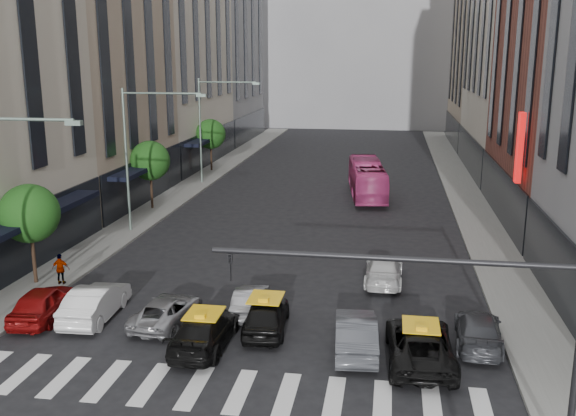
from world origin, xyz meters
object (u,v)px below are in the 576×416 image
at_px(bus, 367,179).
at_px(pedestrian_far, 61,269).
at_px(streetlamp_mid, 140,141).
at_px(streetlamp_far, 211,117).
at_px(car_white_front, 95,302).
at_px(taxi_center, 266,315).
at_px(car_red, 43,303).
at_px(taxi_left, 205,330).

height_order(bus, pedestrian_far, bus).
bearing_deg(streetlamp_mid, streetlamp_far, 90.00).
relative_size(car_white_front, bus, 0.44).
relative_size(car_white_front, taxi_center, 1.08).
bearing_deg(car_white_front, car_red, 7.99).
relative_size(taxi_left, taxi_center, 1.13).
bearing_deg(streetlamp_mid, bus, 43.78).
relative_size(streetlamp_far, pedestrian_far, 5.88).
distance_m(streetlamp_far, taxi_center, 31.81).
xyz_separation_m(bus, pedestrian_far, (-14.01, -23.13, -0.52)).
xyz_separation_m(taxi_center, pedestrian_far, (-10.94, 3.50, 0.20)).
relative_size(streetlamp_far, car_white_front, 1.98).
height_order(car_red, bus, bus).
height_order(streetlamp_far, car_white_front, streetlamp_far).
distance_m(streetlamp_far, taxi_left, 32.94).
xyz_separation_m(streetlamp_far, taxi_left, (8.51, -31.39, -5.21)).
xyz_separation_m(car_red, taxi_left, (7.66, -1.57, -0.04)).
height_order(streetlamp_mid, car_red, streetlamp_mid).
bearing_deg(car_red, streetlamp_mid, -92.10).
xyz_separation_m(car_red, taxi_center, (9.74, 0.28, -0.01)).
distance_m(car_red, car_white_front, 2.24).
distance_m(streetlamp_mid, car_white_front, 14.69).
relative_size(car_red, pedestrian_far, 2.80).
relative_size(streetlamp_mid, bus, 0.87).
relative_size(taxi_center, pedestrian_far, 2.76).
distance_m(streetlamp_far, pedestrian_far, 26.52).
bearing_deg(pedestrian_far, car_red, 103.16).
height_order(streetlamp_mid, pedestrian_far, streetlamp_mid).
distance_m(taxi_center, bus, 26.81).
height_order(streetlamp_far, taxi_left, streetlamp_far).
distance_m(streetlamp_mid, taxi_center, 17.95).
xyz_separation_m(taxi_left, taxi_center, (2.07, 1.85, 0.03)).
bearing_deg(taxi_left, bus, -99.34).
relative_size(car_red, bus, 0.42).
bearing_deg(streetlamp_far, taxi_center, -70.30).
bearing_deg(pedestrian_far, car_white_front, 130.78).
height_order(streetlamp_mid, taxi_left, streetlamp_mid).
bearing_deg(taxi_center, streetlamp_far, -74.46).
distance_m(car_white_front, taxi_center, 7.54).
height_order(taxi_left, pedestrian_far, pedestrian_far).
height_order(car_red, taxi_left, car_red).
relative_size(car_white_front, pedestrian_far, 2.97).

